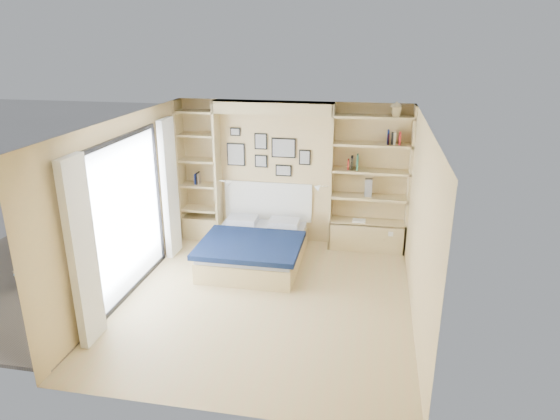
# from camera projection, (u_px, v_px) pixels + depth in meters

# --- Properties ---
(ground) EXTENTS (4.50, 4.50, 0.00)m
(ground) POSITION_uv_depth(u_px,v_px,m) (266.00, 300.00, 7.03)
(ground) COLOR tan
(ground) RESTS_ON ground
(room_shell) EXTENTS (4.50, 4.50, 4.50)m
(room_shell) POSITION_uv_depth(u_px,v_px,m) (262.00, 194.00, 8.15)
(room_shell) COLOR tan
(room_shell) RESTS_ON ground
(bed) EXTENTS (1.58, 2.02, 1.07)m
(bed) POSITION_uv_depth(u_px,v_px,m) (255.00, 247.00, 8.13)
(bed) COLOR #D1BB7E
(bed) RESTS_ON ground
(photo_gallery) EXTENTS (1.48, 0.02, 0.82)m
(photo_gallery) POSITION_uv_depth(u_px,v_px,m) (266.00, 153.00, 8.63)
(photo_gallery) COLOR black
(photo_gallery) RESTS_ON ground
(reading_lamps) EXTENTS (1.92, 0.12, 0.15)m
(reading_lamps) POSITION_uv_depth(u_px,v_px,m) (273.00, 185.00, 8.57)
(reading_lamps) COLOR silver
(reading_lamps) RESTS_ON ground
(shelf_decor) EXTENTS (3.50, 0.23, 2.03)m
(shelf_decor) POSITION_uv_depth(u_px,v_px,m) (355.00, 154.00, 8.20)
(shelf_decor) COLOR maroon
(shelf_decor) RESTS_ON ground
(deck) EXTENTS (3.20, 4.00, 0.05)m
(deck) POSITION_uv_depth(u_px,v_px,m) (37.00, 278.00, 7.66)
(deck) COLOR #66594B
(deck) RESTS_ON ground
(deck_chair) EXTENTS (0.61, 0.81, 0.72)m
(deck_chair) POSITION_uv_depth(u_px,v_px,m) (39.00, 260.00, 7.49)
(deck_chair) COLOR tan
(deck_chair) RESTS_ON ground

